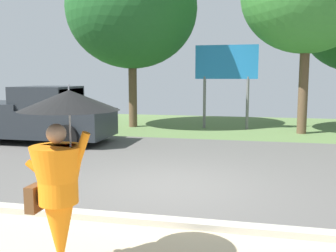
% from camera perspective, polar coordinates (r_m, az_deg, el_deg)
% --- Properties ---
extents(ground_plane, '(40.00, 22.00, 0.20)m').
position_cam_1_polar(ground_plane, '(10.72, 3.49, -4.82)').
color(ground_plane, '#565451').
extents(monk_pedestrian, '(1.12, 1.09, 2.13)m').
position_cam_1_polar(monk_pedestrian, '(4.47, -15.50, -6.81)').
color(monk_pedestrian, orange).
rests_on(monk_pedestrian, ground_plane).
extents(pickup_truck, '(5.20, 2.28, 1.88)m').
position_cam_1_polar(pickup_truck, '(13.70, -19.04, 1.35)').
color(pickup_truck, '#23282D').
rests_on(pickup_truck, ground_plane).
extents(roadside_billboard, '(2.60, 0.12, 3.50)m').
position_cam_1_polar(roadside_billboard, '(16.41, 8.63, 8.47)').
color(roadside_billboard, slate).
rests_on(roadside_billboard, ground_plane).
extents(tree_center_back, '(5.56, 5.56, 7.60)m').
position_cam_1_polar(tree_center_back, '(17.17, -5.38, 16.89)').
color(tree_center_back, brown).
rests_on(tree_center_back, ground_plane).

